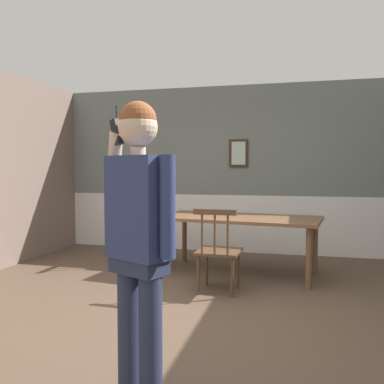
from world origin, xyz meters
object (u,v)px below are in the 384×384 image
chair_by_doorway (218,250)px  chair_near_window (143,231)px  dining_table (239,222)px  person_figure (139,229)px

chair_by_doorway → chair_near_window: bearing=142.8°
chair_near_window → chair_by_doorway: chair_near_window is taller
dining_table → chair_by_doorway: chair_by_doorway is taller
dining_table → chair_near_window: (-1.41, 0.19, -0.20)m
chair_by_doorway → person_figure: size_ratio=0.54×
chair_by_doorway → person_figure: person_figure is taller
chair_near_window → person_figure: 3.54m
dining_table → person_figure: size_ratio=1.23×
chair_by_doorway → person_figure: 2.29m
chair_near_window → person_figure: bearing=21.9°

